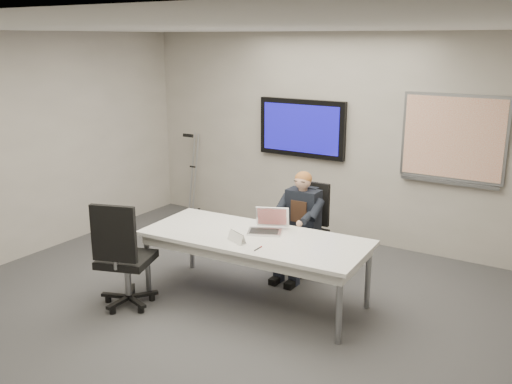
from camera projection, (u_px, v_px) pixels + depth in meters
The scene contains 14 objects.
floor at pixel (204, 321), 5.66m from camera, with size 6.00×6.00×0.02m, color #3A3A3D.
ceiling at pixel (197, 28), 4.92m from camera, with size 6.00×6.00×0.02m, color silver.
wall_back at pixel (336, 138), 7.74m from camera, with size 6.00×0.02×2.80m, color #9C978D.
wall_left at pixel (2, 151), 6.84m from camera, with size 0.02×6.00×2.80m, color #9C978D.
conference_table at pixel (255, 243), 5.94m from camera, with size 2.42×1.12×0.73m.
tv_display at pixel (302, 128), 7.93m from camera, with size 1.30×0.09×0.80m.
whiteboard at pixel (453, 139), 6.88m from camera, with size 1.25×0.08×1.10m.
office_chair_far at pixel (305, 244), 6.83m from camera, with size 0.51×0.51×1.06m.
office_chair_near at pixel (125, 274), 5.87m from camera, with size 0.70×0.70×1.16m.
seated_person at pixel (296, 236), 6.58m from camera, with size 0.38×0.66×1.24m.
crutch at pixel (194, 172), 8.98m from camera, with size 0.18×0.30×1.33m, color #A4A6AB, non-canonical shape.
laptop at pixel (268, 225), 6.05m from camera, with size 0.42×0.46×0.25m.
name_tent at pixel (237, 237), 5.74m from camera, with size 0.25×0.07×0.10m, color white, non-canonical shape.
pen at pixel (258, 248), 5.55m from camera, with size 0.01×0.01×0.13m, color black.
Camera 1 is at (3.17, -4.06, 2.72)m, focal length 40.00 mm.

